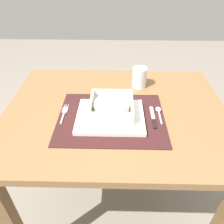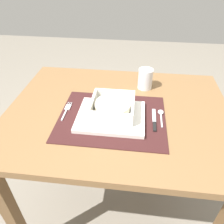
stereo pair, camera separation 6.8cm
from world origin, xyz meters
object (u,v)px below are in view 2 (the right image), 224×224
dining_table (118,129)px  butter_knife (154,121)px  porridge_bowl (113,107)px  fork (67,109)px  drinking_glass (145,80)px  spoon (161,114)px

dining_table → butter_knife: 0.20m
porridge_bowl → fork: (-0.20, 0.01, -0.04)m
porridge_bowl → drinking_glass: bearing=62.1°
fork → porridge_bowl: bearing=-6.9°
porridge_bowl → fork: 0.20m
porridge_bowl → butter_knife: (0.17, -0.02, -0.04)m
fork → dining_table: bearing=5.4°
spoon → drinking_glass: size_ratio=1.12×
butter_knife → drinking_glass: 0.27m
spoon → dining_table: bearing=178.3°
fork → spoon: spoon is taller
dining_table → spoon: (0.18, -0.02, 0.11)m
dining_table → fork: bearing=-171.8°
spoon → butter_knife: size_ratio=0.78×
dining_table → porridge_bowl: bearing=-112.9°
porridge_bowl → spoon: bearing=8.0°
dining_table → porridge_bowl: 0.16m
butter_knife → fork: bearing=179.2°
fork → butter_knife: (0.37, -0.03, 0.00)m
porridge_bowl → butter_knife: 0.17m
fork → spoon: size_ratio=1.19×
porridge_bowl → drinking_glass: size_ratio=1.75×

